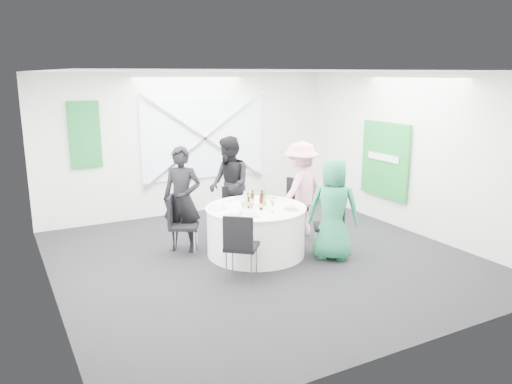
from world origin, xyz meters
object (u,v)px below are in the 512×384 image
person_woman_green (333,209)px  clear_water_bottle (245,202)px  chair_back_left (178,220)px  chair_front_left (240,242)px  green_water_bottle (264,197)px  person_man_back_left (182,199)px  person_man_back (229,185)px  banquet_table (256,231)px  person_woman_pink (301,190)px  chair_back_right (293,203)px  chair_front_right (334,221)px  chair_back (234,206)px

person_woman_green → clear_water_bottle: 1.34m
chair_back_left → chair_front_left: size_ratio=0.99×
green_water_bottle → person_man_back_left: bearing=150.7°
chair_back_left → person_man_back_left: (0.12, 0.13, 0.29)m
chair_back_left → person_man_back: size_ratio=0.55×
banquet_table → clear_water_bottle: (-0.21, -0.04, 0.49)m
chair_back_left → person_woman_pink: (2.17, -0.13, 0.28)m
banquet_table → chair_back_left: (-1.07, 0.57, 0.17)m
person_woman_pink → person_woman_green: (-0.17, -1.16, -0.04)m
chair_back_right → person_man_back: 1.18m
green_water_bottle → chair_front_right: bearing=-39.3°
chair_front_left → chair_back_left: bearing=-34.8°
chair_front_right → green_water_bottle: green_water_bottle is taller
chair_front_right → clear_water_bottle: bearing=-84.1°
chair_back_left → chair_back_right: size_ratio=0.93×
person_woman_pink → person_man_back_left: bearing=-28.9°
chair_back_right → person_man_back: size_ratio=0.59×
clear_water_bottle → person_woman_pink: bearing=19.9°
chair_front_right → person_woman_green: bearing=-12.0°
person_woman_green → chair_back_left: bearing=4.8°
banquet_table → clear_water_bottle: clear_water_bottle is taller
person_man_back → person_woman_pink: 1.26m
person_man_back → person_woman_green: person_man_back is taller
chair_back_left → chair_back_right: (2.04, -0.11, 0.05)m
person_woman_green → clear_water_bottle: size_ratio=5.49×
chair_back_left → person_woman_pink: size_ratio=0.57×
person_man_back_left → chair_front_right: bearing=2.6°
banquet_table → chair_front_right: size_ratio=1.65×
chair_back → person_woman_pink: (0.96, -0.66, 0.34)m
green_water_bottle → clear_water_bottle: (-0.39, -0.11, -0.02)m
chair_back → person_woman_green: person_woman_green is taller
chair_back_right → person_woman_pink: bearing=58.6°
green_water_bottle → chair_front_left: bearing=-134.1°
chair_back → chair_back_left: bearing=-148.6°
chair_back → person_woman_green: 2.01m
chair_back → chair_front_right: size_ratio=0.89×
chair_back → green_water_bottle: green_water_bottle is taller
banquet_table → person_woman_green: size_ratio=1.00×
person_woman_pink → person_man_back: bearing=-60.3°
chair_back_left → chair_back_right: bearing=-65.1°
chair_back_right → clear_water_bottle: size_ratio=3.55×
chair_front_right → person_woman_pink: size_ratio=0.57×
clear_water_bottle → person_man_back: bearing=75.1°
chair_back → chair_front_left: bearing=-105.7°
chair_back → person_man_back: 0.39m
chair_back → person_man_back_left: size_ratio=0.50×
person_man_back_left → person_woman_green: (1.88, -1.42, -0.06)m
person_man_back → chair_back: bearing=17.5°
person_woman_green → chair_front_right: bearing=-95.7°
chair_front_left → green_water_bottle: bearing=-94.3°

